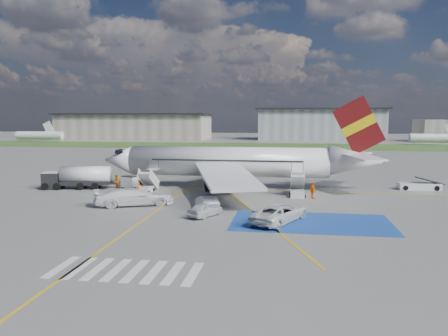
{
  "coord_description": "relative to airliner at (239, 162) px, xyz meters",
  "views": [
    {
      "loc": [
        7.94,
        -42.52,
        9.37
      ],
      "look_at": [
        0.66,
        6.15,
        3.5
      ],
      "focal_mm": 35.0,
      "sensor_mm": 36.0,
      "label": 1
    }
  ],
  "objects": [
    {
      "name": "car_silver_a",
      "position": [
        -1.24,
        -17.09,
        -2.72
      ],
      "size": [
        3.23,
        4.24,
        1.35
      ],
      "primitive_type": "imported",
      "rotation": [
        0.0,
        0.0,
        2.66
      ],
      "color": "silver",
      "rests_on": "ground"
    },
    {
      "name": "crew_fwd",
      "position": [
        -11.14,
        -7.44,
        -2.61
      ],
      "size": [
        0.64,
        0.49,
        1.57
      ],
      "primitive_type": "imported",
      "rotation": [
        0.0,
        0.0,
        0.22
      ],
      "color": "orange",
      "rests_on": "ground"
    },
    {
      "name": "terminal_west",
      "position": [
        -56.51,
        116.0,
        1.61
      ],
      "size": [
        60.0,
        22.0,
        10.0
      ],
      "primitive_type": "cube",
      "color": "gray",
      "rests_on": "ground"
    },
    {
      "name": "fuel_tanker",
      "position": [
        -20.61,
        -4.04,
        -2.17
      ],
      "size": [
        8.77,
        3.86,
        2.9
      ],
      "rotation": [
        0.0,
        0.0,
        0.19
      ],
      "color": "black",
      "rests_on": "ground"
    },
    {
      "name": "van_white_b",
      "position": [
        -9.62,
        -13.17,
        -2.18
      ],
      "size": [
        6.66,
        4.72,
        2.42
      ],
      "primitive_type": "imported",
      "rotation": [
        0.0,
        0.0,
        1.97
      ],
      "color": "silver",
      "rests_on": "ground"
    },
    {
      "name": "car_silver_b",
      "position": [
        -1.63,
        -14.09,
        -2.66
      ],
      "size": [
        3.24,
        4.69,
        1.47
      ],
      "primitive_type": "imported",
      "rotation": [
        0.0,
        0.0,
        3.56
      ],
      "color": "#AAADB2",
      "rests_on": "ground"
    },
    {
      "name": "airstairs_fwd",
      "position": [
        -11.01,
        -5.3,
        -2.77
      ],
      "size": [
        1.9,
        5.2,
        3.6
      ],
      "color": "silver",
      "rests_on": "ground"
    },
    {
      "name": "van_white_a",
      "position": [
        5.75,
        -18.08,
        -2.33
      ],
      "size": [
        4.78,
        6.26,
        2.13
      ],
      "primitive_type": "imported",
      "rotation": [
        0.0,
        0.0,
        2.7
      ],
      "color": "silver",
      "rests_on": "ground"
    },
    {
      "name": "taxiway_line_diag",
      "position": [
        -1.51,
        -2.0,
        -3.39
      ],
      "size": [
        20.71,
        56.45,
        0.01
      ],
      "primitive_type": "cube",
      "rotation": [
        0.0,
        0.0,
        0.35
      ],
      "color": "gold",
      "rests_on": "ground"
    },
    {
      "name": "taxiway_line_cross",
      "position": [
        -6.51,
        -24.0,
        -3.39
      ],
      "size": [
        0.2,
        60.0,
        0.01
      ],
      "primitive_type": "cube",
      "color": "gold",
      "rests_on": "ground"
    },
    {
      "name": "terminal_centre",
      "position": [
        18.49,
        121.0,
        2.61
      ],
      "size": [
        48.0,
        18.0,
        12.0
      ],
      "primitive_type": "cube",
      "color": "gray",
      "rests_on": "ground"
    },
    {
      "name": "crosswalk",
      "position": [
        -3.31,
        -32.0,
        -3.39
      ],
      "size": [
        9.0,
        4.0,
        0.01
      ],
      "color": "silver",
      "rests_on": "ground"
    },
    {
      "name": "crew_aft",
      "position": [
        9.18,
        -6.5,
        -2.43
      ],
      "size": [
        0.97,
        1.2,
        1.92
      ],
      "primitive_type": "imported",
      "rotation": [
        0.0,
        0.0,
        2.1
      ],
      "color": "orange",
      "rests_on": "ground"
    },
    {
      "name": "airliner",
      "position": [
        0.0,
        0.0,
        0.0
      ],
      "size": [
        36.81,
        32.95,
        11.92
      ],
      "color": "silver",
      "rests_on": "ground"
    },
    {
      "name": "staging_box",
      "position": [
        8.49,
        -18.0,
        -3.39
      ],
      "size": [
        14.0,
        8.0,
        0.01
      ],
      "primitive_type": "cube",
      "color": "#184194",
      "rests_on": "ground"
    },
    {
      "name": "grass_strip",
      "position": [
        -1.51,
        81.0,
        -3.39
      ],
      "size": [
        400.0,
        30.0,
        0.01
      ],
      "primitive_type": "cube",
      "color": "#2D4C1E",
      "rests_on": "ground"
    },
    {
      "name": "crew_nose",
      "position": [
        -15.69,
        -3.04,
        -2.51
      ],
      "size": [
        1.09,
        1.04,
        1.76
      ],
      "primitive_type": "imported",
      "rotation": [
        0.0,
        0.0,
        -0.62
      ],
      "color": "orange",
      "rests_on": "ground"
    },
    {
      "name": "ground",
      "position": [
        -1.51,
        -14.0,
        -3.39
      ],
      "size": [
        400.0,
        400.0,
        0.0
      ],
      "primitive_type": "plane",
      "color": "#60605E",
      "rests_on": "ground"
    },
    {
      "name": "taxiway_line_main",
      "position": [
        -1.51,
        -2.0,
        -3.39
      ],
      "size": [
        120.0,
        0.2,
        0.01
      ],
      "primitive_type": "cube",
      "color": "gold",
      "rests_on": "ground"
    },
    {
      "name": "belt_loader",
      "position": [
        23.04,
        1.77,
        -2.98
      ],
      "size": [
        5.61,
        2.38,
        1.65
      ],
      "rotation": [
        0.0,
        0.0,
        0.07
      ],
      "color": "silver",
      "rests_on": "ground"
    },
    {
      "name": "airstairs_aft",
      "position": [
        7.49,
        -5.3,
        -2.77
      ],
      "size": [
        1.9,
        5.2,
        3.6
      ],
      "color": "silver",
      "rests_on": "ground"
    },
    {
      "name": "gpu_cart",
      "position": [
        -14.07,
        -2.78,
        -2.66
      ],
      "size": [
        2.24,
        1.79,
        1.63
      ],
      "rotation": [
        0.0,
        0.0,
        -0.33
      ],
      "color": "silver",
      "rests_on": "ground"
    }
  ]
}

